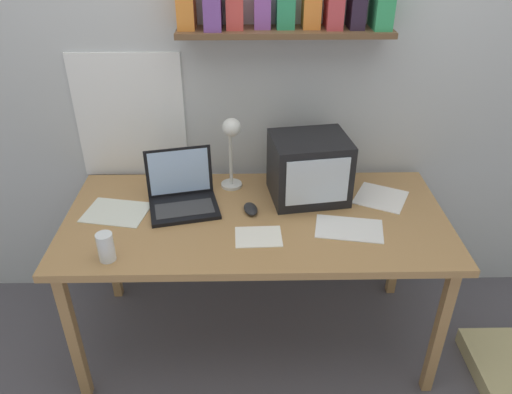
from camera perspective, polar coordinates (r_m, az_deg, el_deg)
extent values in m
plane|color=#57535B|center=(2.73, 0.00, -15.55)|extent=(12.00, 12.00, 0.00)
cube|color=silver|center=(2.44, -0.21, 14.81)|extent=(5.60, 0.06, 2.60)
cube|color=white|center=(2.55, -14.16, 8.88)|extent=(0.53, 0.01, 0.63)
cube|color=brown|center=(2.28, 3.32, 18.32)|extent=(0.94, 0.18, 0.02)
cube|color=orange|center=(2.29, -8.05, 21.44)|extent=(0.07, 0.13, 0.23)
cube|color=#CC433F|center=(2.28, -2.47, 21.45)|extent=(0.07, 0.13, 0.22)
cube|color=#894C9E|center=(2.29, 0.72, 20.82)|extent=(0.07, 0.11, 0.16)
cube|color=#2C8C5B|center=(2.29, 3.38, 20.84)|extent=(0.08, 0.12, 0.17)
cube|color=#BC3E44|center=(2.31, 8.94, 20.90)|extent=(0.07, 0.14, 0.19)
cube|color=#291C2E|center=(2.32, 11.49, 21.17)|extent=(0.06, 0.14, 0.23)
cube|color=#329C5D|center=(2.34, 14.28, 20.93)|extent=(0.08, 0.16, 0.23)
cube|color=#AE7F4C|center=(2.25, 0.00, -2.56)|extent=(1.71, 0.80, 0.03)
cube|color=#AE7F4C|center=(2.36, -20.13, -14.86)|extent=(0.04, 0.05, 0.72)
cube|color=#AE7F4C|center=(2.39, 20.21, -14.34)|extent=(0.04, 0.05, 0.72)
cube|color=#AE7F4C|center=(2.84, -16.37, -5.18)|extent=(0.04, 0.05, 0.72)
cube|color=#AE7F4C|center=(2.86, 15.99, -4.84)|extent=(0.04, 0.05, 0.72)
cube|color=black|center=(2.33, 6.07, 3.32)|extent=(0.38, 0.33, 0.30)
cube|color=silver|center=(2.20, 7.05, 1.72)|extent=(0.28, 0.05, 0.22)
cube|color=black|center=(2.30, -8.20, -1.30)|extent=(0.35, 0.29, 0.02)
cube|color=#38383A|center=(2.28, -8.17, -1.32)|extent=(0.28, 0.18, 0.00)
cube|color=black|center=(2.35, -8.78, 2.90)|extent=(0.31, 0.10, 0.23)
cube|color=#A7C4EE|center=(2.35, -8.78, 2.90)|extent=(0.28, 0.09, 0.21)
cylinder|color=silver|center=(2.47, -2.81, 1.43)|extent=(0.10, 0.10, 0.01)
cylinder|color=silver|center=(2.39, -2.92, 4.91)|extent=(0.02, 0.02, 0.32)
sphere|color=silver|center=(2.28, -2.81, 7.96)|extent=(0.09, 0.09, 0.09)
cylinder|color=white|center=(2.04, -16.78, -5.50)|extent=(0.07, 0.07, 0.12)
cylinder|color=orange|center=(2.05, -16.71, -5.88)|extent=(0.06, 0.06, 0.09)
ellipsoid|color=#232326|center=(2.26, -0.61, -1.37)|extent=(0.08, 0.12, 0.03)
cube|color=white|center=(2.11, 0.28, -4.56)|extent=(0.20, 0.16, 0.00)
cube|color=silver|center=(2.35, -15.68, -1.69)|extent=(0.31, 0.26, 0.00)
cube|color=white|center=(2.44, 14.06, -0.05)|extent=(0.30, 0.30, 0.00)
cube|color=white|center=(2.19, 10.59, -3.58)|extent=(0.31, 0.23, 0.00)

